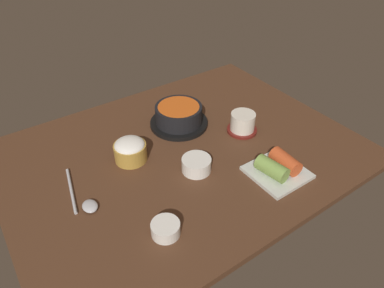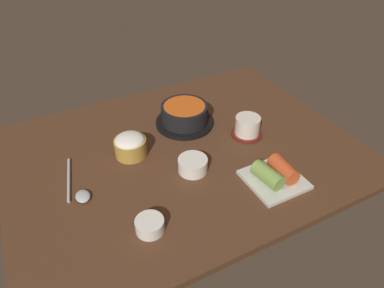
% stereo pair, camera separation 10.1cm
% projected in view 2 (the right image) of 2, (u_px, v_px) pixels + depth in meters
% --- Properties ---
extents(dining_table, '(1.00, 0.76, 0.02)m').
position_uv_depth(dining_table, '(183.00, 153.00, 1.05)').
color(dining_table, '#4C2D1C').
rests_on(dining_table, ground).
extents(stone_pot, '(0.19, 0.19, 0.07)m').
position_uv_depth(stone_pot, '(185.00, 115.00, 1.13)').
color(stone_pot, black).
rests_on(stone_pot, dining_table).
extents(rice_bowl, '(0.09, 0.09, 0.07)m').
position_uv_depth(rice_bowl, '(130.00, 145.00, 1.00)').
color(rice_bowl, '#B78C38').
rests_on(rice_bowl, dining_table).
extents(tea_cup_with_saucer, '(0.09, 0.09, 0.06)m').
position_uv_depth(tea_cup_with_saucer, '(247.00, 127.00, 1.08)').
color(tea_cup_with_saucer, maroon).
rests_on(tea_cup_with_saucer, dining_table).
extents(banchan_cup_center, '(0.08, 0.08, 0.04)m').
position_uv_depth(banchan_cup_center, '(193.00, 164.00, 0.96)').
color(banchan_cup_center, white).
rests_on(banchan_cup_center, dining_table).
extents(kimchi_plate, '(0.14, 0.14, 0.05)m').
position_uv_depth(kimchi_plate, '(275.00, 175.00, 0.92)').
color(kimchi_plate, silver).
rests_on(kimchi_plate, dining_table).
extents(side_bowl_near, '(0.07, 0.07, 0.03)m').
position_uv_depth(side_bowl_near, '(150.00, 225.00, 0.80)').
color(side_bowl_near, white).
rests_on(side_bowl_near, dining_table).
extents(spoon, '(0.06, 0.19, 0.01)m').
position_uv_depth(spoon, '(78.00, 190.00, 0.90)').
color(spoon, '#B7B7BC').
rests_on(spoon, dining_table).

